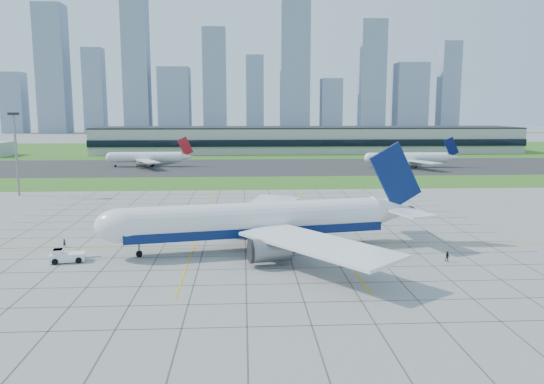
{
  "coord_description": "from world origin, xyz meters",
  "views": [
    {
      "loc": [
        -0.32,
        -101.8,
        26.42
      ],
      "look_at": [
        6.54,
        22.77,
        7.0
      ],
      "focal_mm": 35.0,
      "sensor_mm": 36.0,
      "label": 1
    }
  ],
  "objects_px": {
    "airliner": "(258,221)",
    "distant_jet_1": "(148,157)",
    "pushback_tug": "(66,256)",
    "crew_far": "(448,257)",
    "distant_jet_2": "(409,158)",
    "crew_near": "(64,243)",
    "light_mast": "(15,143)"
  },
  "relations": [
    {
      "from": "light_mast",
      "to": "crew_far",
      "type": "distance_m",
      "value": 132.42
    },
    {
      "from": "light_mast",
      "to": "crew_near",
      "type": "relative_size",
      "value": 15.76
    },
    {
      "from": "distant_jet_2",
      "to": "distant_jet_1",
      "type": "bearing_deg",
      "value": 175.43
    },
    {
      "from": "light_mast",
      "to": "distant_jet_2",
      "type": "bearing_deg",
      "value": 26.62
    },
    {
      "from": "airliner",
      "to": "distant_jet_1",
      "type": "distance_m",
      "value": 158.68
    },
    {
      "from": "light_mast",
      "to": "distant_jet_1",
      "type": "relative_size",
      "value": 0.6
    },
    {
      "from": "crew_far",
      "to": "distant_jet_1",
      "type": "xyz_separation_m",
      "value": [
        -80.16,
        161.85,
        3.53
      ]
    },
    {
      "from": "distant_jet_2",
      "to": "crew_far",
      "type": "bearing_deg",
      "value": -105.11
    },
    {
      "from": "airliner",
      "to": "pushback_tug",
      "type": "height_order",
      "value": "airliner"
    },
    {
      "from": "crew_near",
      "to": "light_mast",
      "type": "bearing_deg",
      "value": 72.5
    },
    {
      "from": "crew_near",
      "to": "distant_jet_1",
      "type": "relative_size",
      "value": 0.04
    },
    {
      "from": "light_mast",
      "to": "airliner",
      "type": "relative_size",
      "value": 0.4
    },
    {
      "from": "pushback_tug",
      "to": "crew_far",
      "type": "relative_size",
      "value": 4.51
    },
    {
      "from": "light_mast",
      "to": "crew_near",
      "type": "height_order",
      "value": "light_mast"
    },
    {
      "from": "distant_jet_1",
      "to": "pushback_tug",
      "type": "bearing_deg",
      "value": -85.18
    },
    {
      "from": "distant_jet_1",
      "to": "crew_far",
      "type": "bearing_deg",
      "value": -63.65
    },
    {
      "from": "crew_far",
      "to": "distant_jet_1",
      "type": "height_order",
      "value": "distant_jet_1"
    },
    {
      "from": "airliner",
      "to": "distant_jet_2",
      "type": "bearing_deg",
      "value": 51.51
    },
    {
      "from": "crew_far",
      "to": "light_mast",
      "type": "bearing_deg",
      "value": 154.88
    },
    {
      "from": "pushback_tug",
      "to": "crew_far",
      "type": "height_order",
      "value": "pushback_tug"
    },
    {
      "from": "crew_far",
      "to": "distant_jet_2",
      "type": "bearing_deg",
      "value": 86.54
    },
    {
      "from": "light_mast",
      "to": "distant_jet_1",
      "type": "bearing_deg",
      "value": 73.13
    },
    {
      "from": "airliner",
      "to": "crew_far",
      "type": "bearing_deg",
      "value": -28.53
    },
    {
      "from": "pushback_tug",
      "to": "distant_jet_1",
      "type": "relative_size",
      "value": 0.2
    },
    {
      "from": "crew_far",
      "to": "distant_jet_2",
      "type": "distance_m",
      "value": 157.66
    },
    {
      "from": "crew_near",
      "to": "crew_far",
      "type": "distance_m",
      "value": 71.87
    },
    {
      "from": "distant_jet_1",
      "to": "distant_jet_2",
      "type": "xyz_separation_m",
      "value": [
        121.25,
        -9.69,
        0.0
      ]
    },
    {
      "from": "light_mast",
      "to": "crew_far",
      "type": "bearing_deg",
      "value": -36.77
    },
    {
      "from": "airliner",
      "to": "distant_jet_1",
      "type": "relative_size",
      "value": 1.49
    },
    {
      "from": "airliner",
      "to": "distant_jet_1",
      "type": "xyz_separation_m",
      "value": [
        -47.32,
        151.45,
        -1.02
      ]
    },
    {
      "from": "crew_far",
      "to": "crew_near",
      "type": "bearing_deg",
      "value": -179.65
    },
    {
      "from": "crew_near",
      "to": "distant_jet_2",
      "type": "bearing_deg",
      "value": 5.22
    }
  ]
}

